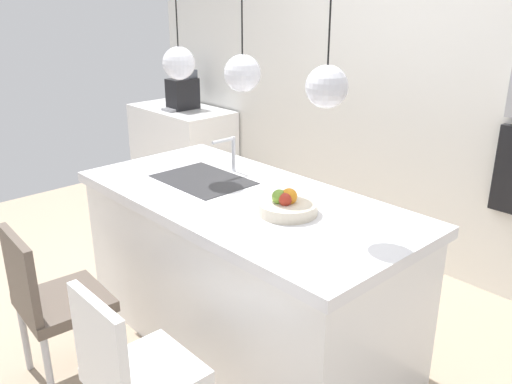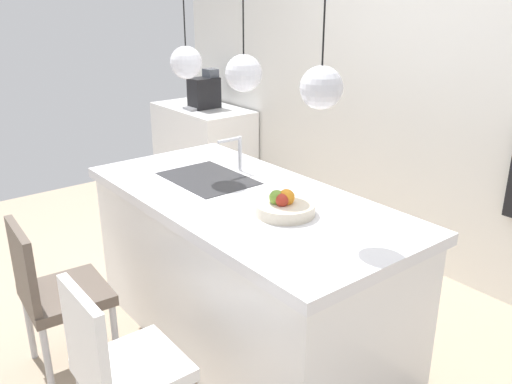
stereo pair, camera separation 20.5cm
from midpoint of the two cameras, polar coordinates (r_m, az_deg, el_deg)
The scene contains 13 objects.
floor at distance 3.37m, azimuth -3.01°, elevation -15.21°, with size 6.60×6.60×0.00m, color tan.
back_wall at distance 4.04m, azimuth 15.15°, elevation 10.36°, with size 6.00×0.10×2.60m, color silver.
kitchen_island at distance 3.12m, azimuth -3.17°, elevation -8.30°, with size 2.00×0.96×0.92m.
sink_basin at distance 3.20m, azimuth -7.46°, elevation 1.19°, with size 0.56×0.40×0.02m, color #2D2D30.
faucet at distance 3.28m, azimuth -4.55°, elevation 4.47°, with size 0.02×0.17×0.22m.
fruit_bowl at distance 2.68m, azimuth 1.10°, elevation -1.44°, with size 0.30×0.30×0.13m.
side_counter at distance 5.64m, azimuth -8.82°, elevation 4.49°, with size 1.10×0.60×0.86m, color white.
coffee_machine at distance 5.47m, azimuth -8.84°, elevation 10.35°, with size 0.20×0.35×0.38m.
chair_near at distance 3.02m, azimuth -22.77°, elevation -10.32°, with size 0.46×0.44×0.88m.
chair_middle at distance 2.39m, azimuth -15.56°, elevation -17.96°, with size 0.41×0.41×0.89m.
pendant_light_left at distance 3.20m, azimuth -10.06°, elevation 13.32°, with size 0.19×0.19×0.79m.
pendant_light_center at distance 2.76m, azimuth -3.63°, elevation 12.47°, with size 0.19×0.19×0.79m.
pendant_light_right at distance 2.37m, azimuth 5.02°, elevation 11.08°, with size 0.19×0.19×0.79m.
Camera 1 is at (2.05, -1.81, 1.97)m, focal length 37.76 mm.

